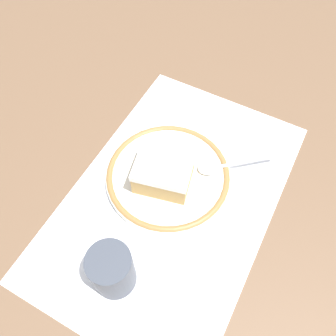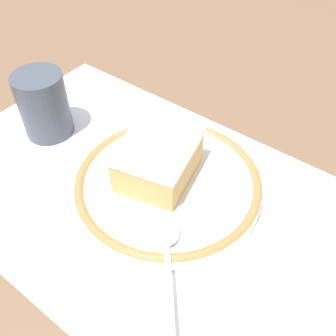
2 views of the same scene
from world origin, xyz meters
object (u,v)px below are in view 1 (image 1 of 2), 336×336
Objects in this scene: cake_slice at (164,173)px; cup at (113,271)px; spoon at (219,166)px; plate at (168,176)px.

cup reaches higher than cake_slice.
spoon is at bearing 133.12° from cake_slice.
plate is 2.52× the size of cup.
cup reaches higher than plate.
plate is at bearing -53.33° from spoon.
cup is at bearing 4.40° from cake_slice.
plate is 0.03m from cake_slice.
cup is at bearing -13.58° from spoon.
cake_slice is 0.89× the size of spoon.
cup reaches higher than spoon.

